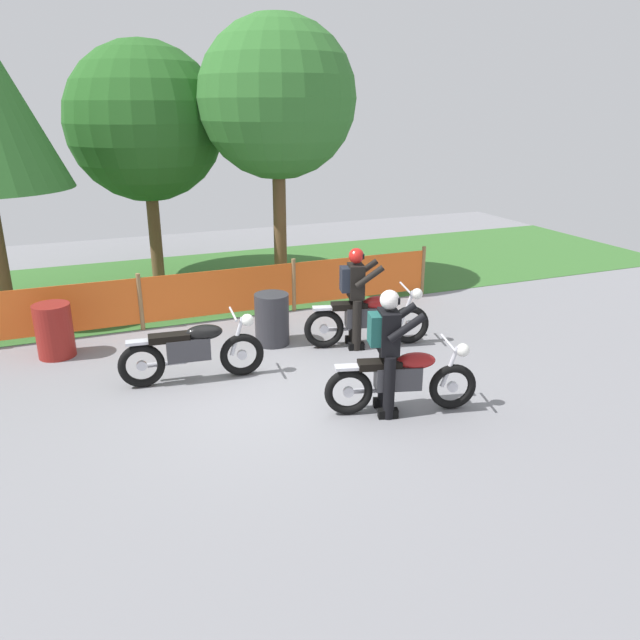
# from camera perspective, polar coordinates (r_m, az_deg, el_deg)

# --- Properties ---
(ground) EXTENTS (24.00, 24.00, 0.02)m
(ground) POSITION_cam_1_polar(r_m,az_deg,el_deg) (8.83, -3.88, -6.79)
(ground) COLOR gray
(grass_verge) EXTENTS (24.00, 5.51, 0.01)m
(grass_verge) POSITION_cam_1_polar(r_m,az_deg,el_deg) (14.45, -11.59, 3.41)
(grass_verge) COLOR #386B2D
(grass_verge) RESTS_ON ground
(barrier_fence) EXTENTS (8.83, 0.08, 1.05)m
(barrier_fence) POSITION_cam_1_polar(r_m,az_deg,el_deg) (11.70, -9.19, 2.54)
(barrier_fence) COLOR olive
(barrier_fence) RESTS_ON ground
(tree_near_left) EXTENTS (3.40, 3.40, 5.20)m
(tree_near_left) POSITION_cam_1_polar(r_m,az_deg,el_deg) (14.57, -15.86, 17.15)
(tree_near_left) COLOR brown
(tree_near_left) RESTS_ON ground
(tree_near_right) EXTENTS (3.24, 3.24, 5.61)m
(tree_near_right) POSITION_cam_1_polar(r_m,az_deg,el_deg) (13.35, -3.98, 19.70)
(tree_near_right) COLOR brown
(tree_near_right) RESTS_ON ground
(motorcycle_lead) EXTENTS (2.10, 0.80, 1.01)m
(motorcycle_lead) POSITION_cam_1_polar(r_m,az_deg,el_deg) (10.34, 4.48, 0.18)
(motorcycle_lead) COLOR black
(motorcycle_lead) RESTS_ON ground
(motorcycle_trailing) EXTENTS (2.11, 0.62, 1.00)m
(motorcycle_trailing) POSITION_cam_1_polar(r_m,az_deg,el_deg) (9.18, -11.65, -2.75)
(motorcycle_trailing) COLOR black
(motorcycle_trailing) RESTS_ON ground
(motorcycle_third) EXTENTS (2.00, 0.79, 0.97)m
(motorcycle_third) POSITION_cam_1_polar(r_m,az_deg,el_deg) (8.19, 7.64, -5.42)
(motorcycle_third) COLOR black
(motorcycle_third) RESTS_ON ground
(rider_lead) EXTENTS (0.75, 0.64, 1.69)m
(rider_lead) POSITION_cam_1_polar(r_m,az_deg,el_deg) (10.15, 3.27, 2.58)
(rider_lead) COLOR black
(rider_lead) RESTS_ON ground
(rider_third) EXTENTS (0.76, 0.65, 1.69)m
(rider_third) POSITION_cam_1_polar(r_m,az_deg,el_deg) (7.95, 6.24, -2.35)
(rider_third) COLOR black
(rider_third) RESTS_ON ground
(oil_drum) EXTENTS (0.58, 0.58, 0.88)m
(oil_drum) POSITION_cam_1_polar(r_m,az_deg,el_deg) (10.77, -23.36, -0.91)
(oil_drum) COLOR maroon
(oil_drum) RESTS_ON ground
(spare_drum) EXTENTS (0.58, 0.58, 0.88)m
(spare_drum) POSITION_cam_1_polar(r_m,az_deg,el_deg) (10.44, -4.47, 0.08)
(spare_drum) COLOR #2D2D33
(spare_drum) RESTS_ON ground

